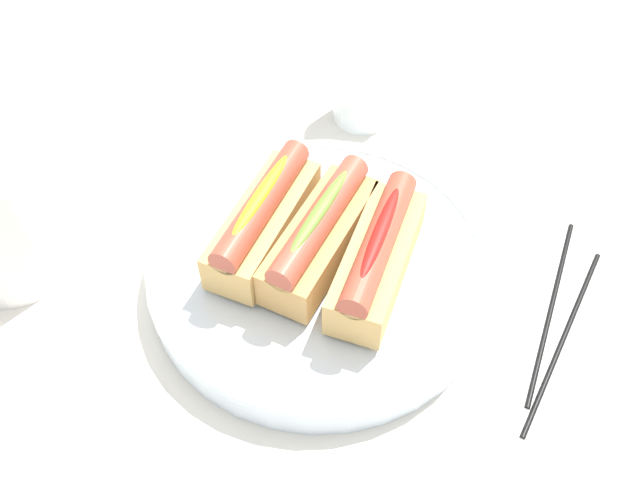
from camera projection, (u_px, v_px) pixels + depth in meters
name	position (u px, v px, depth m)	size (l,w,h in m)	color
ground_plane	(325.00, 288.00, 0.64)	(2.40, 2.40, 0.00)	silver
serving_bowl	(320.00, 265.00, 0.63)	(0.32, 0.32, 0.04)	silver
hotdog_front	(379.00, 251.00, 0.59)	(0.15, 0.06, 0.06)	tan
hotdog_back	(320.00, 234.00, 0.60)	(0.16, 0.08, 0.06)	tan
hotdog_side	(263.00, 218.00, 0.61)	(0.16, 0.07, 0.06)	tan
water_glass	(363.00, 89.00, 0.77)	(0.07, 0.07, 0.09)	white
chopstick_near	(552.00, 306.00, 0.62)	(0.01, 0.01, 0.22)	black
chopstick_far	(564.00, 336.00, 0.60)	(0.01, 0.01, 0.22)	black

